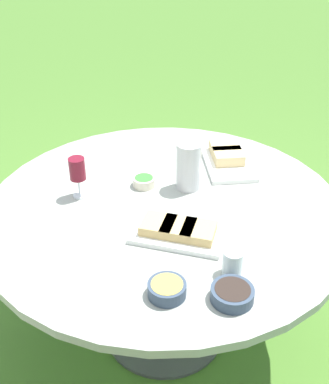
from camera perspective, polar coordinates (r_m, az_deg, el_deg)
ground_plane at (r=2.49m, az=0.00°, el=-15.97°), size 40.00×40.00×0.00m
dining_table at (r=2.05m, az=0.00°, el=-3.77°), size 1.49×1.49×0.75m
water_pitcher at (r=2.05m, az=2.86°, el=3.11°), size 0.11×0.11×0.21m
wine_glass at (r=2.01m, az=-10.30°, el=2.55°), size 0.07×0.07×0.18m
platter_bread_main at (r=1.80m, az=1.63°, el=-4.66°), size 0.37×0.25×0.06m
platter_charcuterie at (r=2.29m, az=7.43°, el=4.09°), size 0.36×0.41×0.07m
bowl_fries at (r=1.57m, az=0.29°, el=-11.39°), size 0.13×0.13×0.05m
bowl_salad at (r=2.10m, az=-2.46°, el=1.30°), size 0.10×0.10×0.04m
bowl_olives at (r=1.57m, az=8.03°, el=-11.83°), size 0.14×0.14×0.05m
cup_water_near at (r=1.64m, az=8.07°, el=-8.32°), size 0.07×0.07×0.09m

